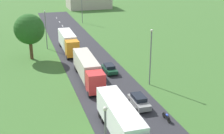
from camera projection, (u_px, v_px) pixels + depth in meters
The scene contains 13 objects.
road at pixel (110, 90), 45.48m from camera, with size 10.00×140.00×0.06m, color #2B2B30.
lane_marking_centre at pixel (112, 92), 44.55m from camera, with size 0.16×124.20×0.01m.
truck_lead at pixel (123, 123), 32.17m from camera, with size 2.60×13.29×3.68m.
truck_second at pixel (88, 68), 48.04m from camera, with size 2.78×13.21×3.61m.
truck_third at pixel (68, 41), 63.03m from camera, with size 2.54×11.71×3.75m.
car_second at pixel (139, 101), 40.03m from camera, with size 1.76×4.33×1.54m.
car_third at pixel (110, 68), 51.88m from camera, with size 1.78×4.14×1.39m.
motorcycle_courier at pixel (166, 117), 36.79m from camera, with size 0.28×1.94×0.91m.
lamppost_second at pixel (151, 55), 45.80m from camera, with size 0.36×0.36×8.65m.
lamppost_third at pixel (46, 28), 64.24m from camera, with size 0.36×0.36×8.22m.
lamppost_fourth at pixel (82, 7), 89.96m from camera, with size 0.36×0.36×8.44m.
tree_oak at pixel (29, 29), 57.36m from camera, with size 5.68×5.68×8.66m.
distant_building at pixel (88, 0), 117.07m from camera, with size 15.70×11.08×6.27m, color #B2A899.
Camera 1 is at (-11.94, -15.43, 18.55)m, focal length 49.47 mm.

